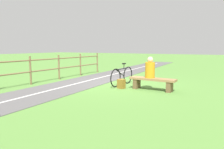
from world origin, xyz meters
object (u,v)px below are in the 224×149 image
(person_seated, at_px, (150,69))
(backpack, at_px, (121,84))
(bench, at_px, (153,82))
(bicycle, at_px, (122,76))

(person_seated, bearing_deg, backpack, 17.26)
(person_seated, bearing_deg, bench, -180.00)
(bicycle, bearing_deg, person_seated, 79.87)
(bench, relative_size, bicycle, 0.98)
(bench, relative_size, person_seated, 2.20)
(bench, distance_m, bicycle, 1.50)
(bench, height_order, backpack, bench)
(person_seated, xyz_separation_m, bicycle, (1.34, -0.35, -0.40))
(backpack, bearing_deg, bicycle, -66.34)
(bicycle, distance_m, backpack, 0.72)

